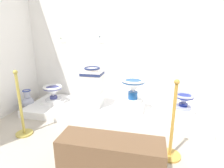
{
  "coord_description": "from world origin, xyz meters",
  "views": [
    {
      "loc": [
        2.59,
        -0.78,
        1.49
      ],
      "look_at": [
        1.91,
        2.27,
        0.6
      ],
      "focal_mm": 28.89,
      "sensor_mm": 36.0,
      "label": 1
    }
  ],
  "objects_px": {
    "decorative_vase_spare": "(28,101)",
    "plinth_block_leftmost": "(132,106)",
    "antique_toilet_leftmost": "(133,87)",
    "antique_toilet_rightmost": "(184,99)",
    "stanchion_post_near_right": "(171,137)",
    "plinth_block_rightmost": "(182,112)",
    "stanchion_post_near_left": "(22,116)",
    "museum_bench": "(111,156)",
    "plinth_block_central_ornate": "(93,99)",
    "antique_toilet_central_ornate": "(93,80)",
    "info_placard_first": "(62,40)",
    "antique_toilet_broad_patterned": "(53,92)",
    "info_placard_second": "(101,39)",
    "plinth_block_broad_patterned": "(54,102)"
  },
  "relations": [
    {
      "from": "plinth_block_leftmost",
      "to": "antique_toilet_leftmost",
      "type": "xyz_separation_m",
      "value": [
        -0.0,
        0.0,
        0.36
      ]
    },
    {
      "from": "decorative_vase_spare",
      "to": "stanchion_post_near_right",
      "type": "xyz_separation_m",
      "value": [
        2.67,
        -0.91,
        0.11
      ]
    },
    {
      "from": "antique_toilet_broad_patterned",
      "to": "museum_bench",
      "type": "height_order",
      "value": "antique_toilet_broad_patterned"
    },
    {
      "from": "antique_toilet_rightmost",
      "to": "info_placard_second",
      "type": "height_order",
      "value": "info_placard_second"
    },
    {
      "from": "plinth_block_rightmost",
      "to": "decorative_vase_spare",
      "type": "xyz_separation_m",
      "value": [
        -2.95,
        -0.07,
        -0.03
      ]
    },
    {
      "from": "antique_toilet_leftmost",
      "to": "antique_toilet_rightmost",
      "type": "height_order",
      "value": "antique_toilet_leftmost"
    },
    {
      "from": "antique_toilet_broad_patterned",
      "to": "stanchion_post_near_left",
      "type": "height_order",
      "value": "stanchion_post_near_left"
    },
    {
      "from": "antique_toilet_leftmost",
      "to": "plinth_block_rightmost",
      "type": "distance_m",
      "value": 0.93
    },
    {
      "from": "antique_toilet_leftmost",
      "to": "stanchion_post_near_left",
      "type": "relative_size",
      "value": 0.42
    },
    {
      "from": "antique_toilet_rightmost",
      "to": "stanchion_post_near_left",
      "type": "distance_m",
      "value": 2.56
    },
    {
      "from": "plinth_block_rightmost",
      "to": "antique_toilet_broad_patterned",
      "type": "bearing_deg",
      "value": 179.21
    },
    {
      "from": "plinth_block_broad_patterned",
      "to": "plinth_block_rightmost",
      "type": "relative_size",
      "value": 1.09
    },
    {
      "from": "plinth_block_central_ornate",
      "to": "plinth_block_rightmost",
      "type": "xyz_separation_m",
      "value": [
        1.61,
        -0.07,
        -0.08
      ]
    },
    {
      "from": "antique_toilet_leftmost",
      "to": "stanchion_post_near_right",
      "type": "bearing_deg",
      "value": -59.33
    },
    {
      "from": "antique_toilet_broad_patterned",
      "to": "plinth_block_central_ornate",
      "type": "distance_m",
      "value": 0.82
    },
    {
      "from": "info_placard_second",
      "to": "stanchion_post_near_left",
      "type": "distance_m",
      "value": 2.01
    },
    {
      "from": "plinth_block_leftmost",
      "to": "museum_bench",
      "type": "distance_m",
      "value": 1.38
    },
    {
      "from": "plinth_block_leftmost",
      "to": "info_placard_second",
      "type": "bearing_deg",
      "value": 141.36
    },
    {
      "from": "plinth_block_rightmost",
      "to": "antique_toilet_leftmost",
      "type": "bearing_deg",
      "value": -179.78
    },
    {
      "from": "decorative_vase_spare",
      "to": "stanchion_post_near_left",
      "type": "bearing_deg",
      "value": -56.89
    },
    {
      "from": "plinth_block_broad_patterned",
      "to": "plinth_block_rightmost",
      "type": "height_order",
      "value": "plinth_block_rightmost"
    },
    {
      "from": "antique_toilet_central_ornate",
      "to": "antique_toilet_leftmost",
      "type": "relative_size",
      "value": 1.13
    },
    {
      "from": "museum_bench",
      "to": "antique_toilet_leftmost",
      "type": "bearing_deg",
      "value": 86.5
    },
    {
      "from": "plinth_block_broad_patterned",
      "to": "plinth_block_leftmost",
      "type": "height_order",
      "value": "plinth_block_leftmost"
    },
    {
      "from": "plinth_block_rightmost",
      "to": "stanchion_post_near_left",
      "type": "xyz_separation_m",
      "value": [
        -2.39,
        -0.93,
        0.11
      ]
    },
    {
      "from": "stanchion_post_near_left",
      "to": "museum_bench",
      "type": "bearing_deg",
      "value": -17.4
    },
    {
      "from": "antique_toilet_broad_patterned",
      "to": "stanchion_post_near_left",
      "type": "xyz_separation_m",
      "value": [
        0.04,
        -0.96,
        -0.07
      ]
    },
    {
      "from": "museum_bench",
      "to": "plinth_block_central_ornate",
      "type": "bearing_deg",
      "value": 115.1
    },
    {
      "from": "antique_toilet_leftmost",
      "to": "plinth_block_rightmost",
      "type": "relative_size",
      "value": 1.14
    },
    {
      "from": "decorative_vase_spare",
      "to": "plinth_block_leftmost",
      "type": "bearing_deg",
      "value": 1.81
    },
    {
      "from": "antique_toilet_central_ornate",
      "to": "info_placard_second",
      "type": "distance_m",
      "value": 0.88
    },
    {
      "from": "info_placard_second",
      "to": "antique_toilet_leftmost",
      "type": "bearing_deg",
      "value": -38.64
    },
    {
      "from": "plinth_block_leftmost",
      "to": "decorative_vase_spare",
      "type": "height_order",
      "value": "decorative_vase_spare"
    },
    {
      "from": "plinth_block_broad_patterned",
      "to": "antique_toilet_central_ornate",
      "type": "distance_m",
      "value": 0.96
    },
    {
      "from": "plinth_block_broad_patterned",
      "to": "info_placard_first",
      "type": "bearing_deg",
      "value": 90.02
    },
    {
      "from": "info_placard_first",
      "to": "stanchion_post_near_right",
      "type": "bearing_deg",
      "value": -35.78
    },
    {
      "from": "decorative_vase_spare",
      "to": "museum_bench",
      "type": "distance_m",
      "value": 2.4
    },
    {
      "from": "decorative_vase_spare",
      "to": "plinth_block_broad_patterned",
      "type": "bearing_deg",
      "value": 11.24
    },
    {
      "from": "plinth_block_leftmost",
      "to": "plinth_block_rightmost",
      "type": "distance_m",
      "value": 0.85
    },
    {
      "from": "info_placard_first",
      "to": "decorative_vase_spare",
      "type": "xyz_separation_m",
      "value": [
        -0.52,
        -0.65,
        -1.18
      ]
    },
    {
      "from": "antique_toilet_central_ornate",
      "to": "info_placard_second",
      "type": "relative_size",
      "value": 3.15
    },
    {
      "from": "info_placard_second",
      "to": "plinth_block_broad_patterned",
      "type": "bearing_deg",
      "value": -147.43
    },
    {
      "from": "plinth_block_leftmost",
      "to": "plinth_block_rightmost",
      "type": "relative_size",
      "value": 1.06
    },
    {
      "from": "plinth_block_central_ornate",
      "to": "stanchion_post_near_right",
      "type": "height_order",
      "value": "stanchion_post_near_right"
    },
    {
      "from": "antique_toilet_central_ornate",
      "to": "antique_toilet_rightmost",
      "type": "xyz_separation_m",
      "value": [
        1.61,
        -0.07,
        -0.23
      ]
    },
    {
      "from": "antique_toilet_central_ornate",
      "to": "info_placard_second",
      "type": "xyz_separation_m",
      "value": [
        0.04,
        0.51,
        0.71
      ]
    },
    {
      "from": "plinth_block_leftmost",
      "to": "antique_toilet_central_ornate",
      "type": "bearing_deg",
      "value": 174.78
    },
    {
      "from": "plinth_block_broad_patterned",
      "to": "stanchion_post_near_right",
      "type": "relative_size",
      "value": 0.4
    },
    {
      "from": "stanchion_post_near_right",
      "to": "museum_bench",
      "type": "relative_size",
      "value": 0.87
    },
    {
      "from": "plinth_block_central_ornate",
      "to": "info_placard_first",
      "type": "height_order",
      "value": "info_placard_first"
    }
  ]
}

